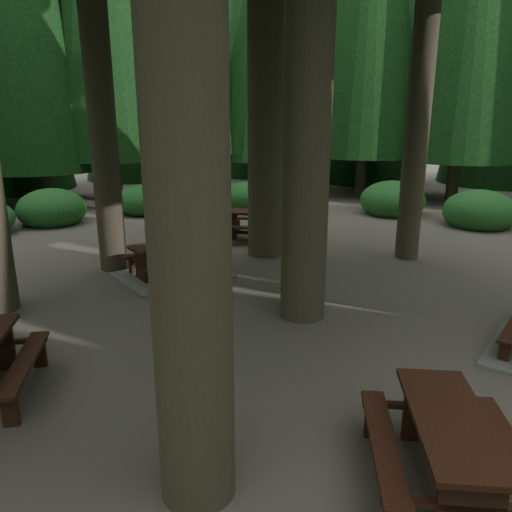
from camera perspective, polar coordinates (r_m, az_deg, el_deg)
ground at (r=9.11m, az=1.89°, el=-8.18°), size 80.00×80.00×0.00m
picnic_table_c at (r=11.92m, az=-9.62°, el=-0.99°), size 2.54×2.17×0.80m
picnic_table_d at (r=15.09m, az=0.48°, el=4.06°), size 2.56×2.51×0.87m
picnic_table_e at (r=5.74m, az=21.10°, el=-19.11°), size 2.37×2.45×0.83m
shrub_ring at (r=9.90m, az=3.03°, el=-3.65°), size 23.86×24.64×1.49m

